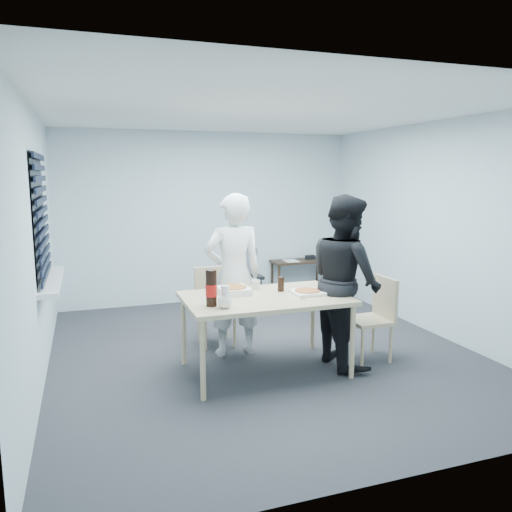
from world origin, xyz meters
name	(u,v)px	position (x,y,z in m)	size (l,w,h in m)	color
room	(44,227)	(-2.20, 0.40, 1.44)	(5.00, 5.00, 5.00)	#2F2F34
dining_table	(265,302)	(-0.16, -0.51, 0.72)	(1.59, 1.01, 0.78)	tan
chair_far	(214,300)	(-0.42, 0.52, 0.51)	(0.42, 0.42, 0.89)	tan
chair_right	(376,312)	(1.08, -0.56, 0.51)	(0.42, 0.42, 0.89)	tan
person_white	(233,275)	(-0.32, 0.08, 0.89)	(0.65, 0.42, 1.77)	silver
person_black	(345,280)	(0.70, -0.55, 0.89)	(0.86, 0.47, 1.77)	black
side_table	(299,265)	(1.43, 2.28, 0.51)	(0.89, 0.39, 0.59)	#38241A
stool	(247,282)	(0.33, 1.61, 0.44)	(0.40, 0.40, 0.55)	black
backpack	(247,262)	(0.33, 1.60, 0.74)	(0.27, 0.20, 0.38)	slate
pizza_box_a	(234,290)	(-0.42, -0.30, 0.81)	(0.30, 0.30, 0.08)	white
pizza_box_b	(307,292)	(0.27, -0.56, 0.80)	(0.30, 0.30, 0.04)	white
mug_a	(225,303)	(-0.65, -0.80, 0.82)	(0.12, 0.12, 0.10)	white
mug_b	(256,284)	(-0.14, -0.17, 0.82)	(0.10, 0.10, 0.09)	white
cola_glass	(281,284)	(0.06, -0.36, 0.85)	(0.07, 0.07, 0.15)	black
soda_bottle	(211,289)	(-0.75, -0.69, 0.94)	(0.11, 0.11, 0.33)	black
plastic_cups	(226,295)	(-0.62, -0.70, 0.87)	(0.08, 0.08, 0.18)	silver
rubber_band	(303,300)	(0.13, -0.76, 0.78)	(0.05, 0.05, 0.00)	red
papers	(291,261)	(1.28, 2.25, 0.59)	(0.21, 0.28, 0.00)	white
black_box	(310,257)	(1.65, 2.32, 0.62)	(0.15, 0.11, 0.06)	black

